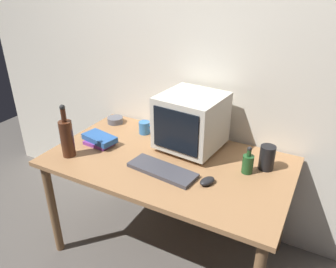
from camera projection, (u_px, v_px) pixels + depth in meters
ground_plane at (168, 248)px, 2.38m from camera, size 6.00×6.00×0.00m
back_wall at (202, 63)px, 2.20m from camera, size 4.00×0.08×2.50m
desk at (168, 171)px, 2.08m from camera, size 1.50×0.86×0.75m
crt_monitor at (191, 121)px, 2.09m from camera, size 0.42×0.42×0.37m
keyboard at (162, 170)px, 1.91m from camera, size 0.43×0.20×0.02m
computer_mouse at (207, 181)px, 1.80m from camera, size 0.09×0.12×0.04m
bottle_tall at (67, 137)px, 2.03m from camera, size 0.08×0.08×0.35m
bottle_short at (248, 163)px, 1.89m from camera, size 0.06×0.06×0.17m
book_stack at (100, 140)px, 2.21m from camera, size 0.25×0.17×0.06m
mug at (145, 128)px, 2.35m from camera, size 0.12×0.08×0.09m
cd_spindle at (115, 120)px, 2.53m from camera, size 0.12×0.12×0.04m
metal_canister at (267, 158)px, 1.92m from camera, size 0.09×0.09×0.15m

